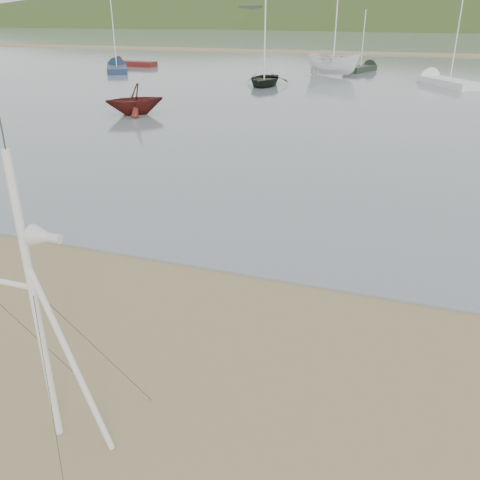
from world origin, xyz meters
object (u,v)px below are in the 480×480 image
(sailboat_dark_mid, at_px, (367,67))
(boat_dark, at_px, (265,54))
(boat_red, at_px, (133,85))
(dinghy_red_far, at_px, (124,63))
(boat_white, at_px, (335,44))
(mast_rig, at_px, (40,365))
(sailboat_white_near, at_px, (435,80))
(sailboat_blue_near, at_px, (117,67))

(sailboat_dark_mid, bearing_deg, boat_dark, -112.49)
(boat_red, bearing_deg, dinghy_red_far, 170.18)
(boat_dark, bearing_deg, sailboat_dark_mid, 62.03)
(boat_dark, distance_m, boat_white, 8.96)
(mast_rig, distance_m, boat_dark, 34.50)
(boat_red, distance_m, dinghy_red_far, 28.63)
(sailboat_dark_mid, xyz_separation_m, dinghy_red_far, (-24.12, -3.59, -0.01))
(mast_rig, distance_m, sailboat_white_near, 39.71)
(mast_rig, height_order, sailboat_blue_near, sailboat_blue_near)
(boat_dark, xyz_separation_m, sailboat_white_near, (11.91, 5.82, -1.94))
(mast_rig, bearing_deg, boat_red, 117.64)
(sailboat_blue_near, bearing_deg, dinghy_red_far, 112.26)
(sailboat_blue_near, distance_m, sailboat_dark_mid, 23.73)
(boat_red, distance_m, sailboat_dark_mid, 29.06)
(mast_rig, bearing_deg, boat_dark, 102.67)
(sailboat_white_near, height_order, sailboat_dark_mid, sailboat_white_near)
(sailboat_white_near, distance_m, sailboat_dark_mid, 10.25)
(sailboat_white_near, bearing_deg, dinghy_red_far, 171.26)
(boat_red, bearing_deg, sailboat_dark_mid, 120.11)
(sailboat_white_near, xyz_separation_m, dinghy_red_far, (-30.22, 4.65, -0.01))
(boat_white, relative_size, sailboat_white_near, 0.72)
(mast_rig, distance_m, boat_white, 42.04)
(dinghy_red_far, bearing_deg, mast_rig, -59.61)
(sailboat_dark_mid, bearing_deg, boat_red, -107.50)
(sailboat_white_near, bearing_deg, boat_red, -127.31)
(boat_red, xyz_separation_m, sailboat_blue_near, (-13.76, 20.10, -1.24))
(sailboat_white_near, height_order, dinghy_red_far, sailboat_white_near)
(boat_red, bearing_deg, sailboat_blue_near, 171.99)
(mast_rig, height_order, boat_dark, boat_dark)
(dinghy_red_far, bearing_deg, sailboat_white_near, -8.74)
(boat_dark, height_order, dinghy_red_far, boat_dark)
(boat_white, xyz_separation_m, sailboat_blue_near, (-20.29, -1.72, -2.29))
(sailboat_white_near, bearing_deg, sailboat_dark_mid, 126.50)
(boat_red, height_order, sailboat_dark_mid, sailboat_dark_mid)
(boat_red, xyz_separation_m, sailboat_dark_mid, (8.73, 27.69, -1.24))
(mast_rig, height_order, dinghy_red_far, mast_rig)
(mast_rig, distance_m, dinghy_red_far, 51.14)
(mast_rig, xyz_separation_m, boat_dark, (-7.56, 33.64, 1.17))
(boat_dark, relative_size, boat_white, 0.86)
(sailboat_blue_near, bearing_deg, sailboat_white_near, -1.30)
(boat_red, relative_size, boat_white, 0.59)
(mast_rig, xyz_separation_m, sailboat_blue_near, (-24.23, 40.11, -0.77))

